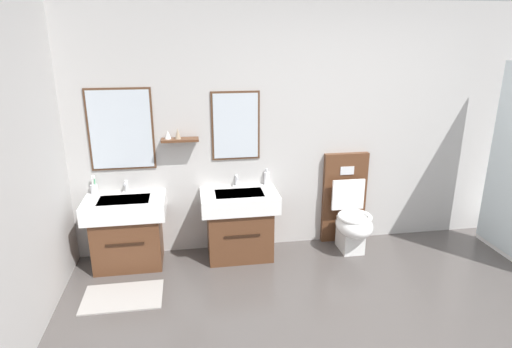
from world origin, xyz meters
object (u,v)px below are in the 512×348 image
Objects in this scene: vanity_sink_right at (239,222)px; soap_dispenser at (267,178)px; vanity_sink_left at (127,229)px; toilet at (349,214)px; toothbrush_cup at (94,189)px.

soap_dispenser reaches higher than vanity_sink_right.
vanity_sink_right is at bearing -150.02° from soap_dispenser.
toilet is at bearing 0.24° from vanity_sink_left.
toilet reaches higher than vanity_sink_left.
toilet reaches higher than vanity_sink_right.
vanity_sink_right is 1.47m from toothbrush_cup.
vanity_sink_left is 2.28m from toilet.
toothbrush_cup is at bearing -179.66° from soap_dispenser.
toothbrush_cup is at bearing 173.11° from vanity_sink_right.
vanity_sink_left is 1.10m from vanity_sink_right.
toilet is 5.88× the size of soap_dispenser.
soap_dispenser is (1.42, 0.18, 0.40)m from vanity_sink_left.
toilet is 5.15× the size of toothbrush_cup.
vanity_sink_right is 0.77× the size of toilet.
soap_dispenser is at bearing 7.25° from vanity_sink_left.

